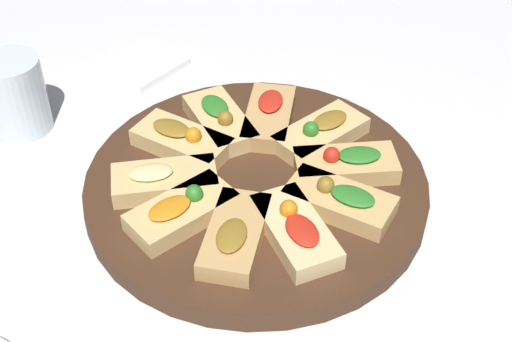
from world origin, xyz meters
TOP-DOWN VIEW (x-y plane):
  - ground_plane at (0.00, 0.00)m, footprint 3.00×3.00m
  - serving_board at (0.00, 0.00)m, footprint 0.40×0.40m
  - focaccia_slice_0 at (0.10, -0.02)m, footprint 0.13×0.08m
  - focaccia_slice_1 at (0.10, 0.04)m, footprint 0.13×0.10m
  - focaccia_slice_2 at (0.05, 0.09)m, footprint 0.11×0.13m
  - focaccia_slice_3 at (-0.01, 0.11)m, footprint 0.07×0.13m
  - focaccia_slice_4 at (-0.07, 0.08)m, footprint 0.12×0.13m
  - focaccia_slice_5 at (-0.10, 0.02)m, footprint 0.13×0.08m
  - focaccia_slice_6 at (-0.09, -0.05)m, footprint 0.13×0.10m
  - focaccia_slice_7 at (-0.05, -0.09)m, footprint 0.11×0.13m
  - focaccia_slice_8 at (0.01, -0.11)m, footprint 0.07×0.12m
  - focaccia_slice_9 at (0.08, -0.07)m, footprint 0.12×0.12m
  - water_glass at (0.08, -0.33)m, footprint 0.08×0.08m
  - napkin_stack at (-0.12, -0.29)m, footprint 0.11×0.09m

SIDE VIEW (x-z plane):
  - ground_plane at x=0.00m, z-range 0.00..0.00m
  - napkin_stack at x=-0.12m, z-range 0.00..0.01m
  - serving_board at x=0.00m, z-range 0.00..0.03m
  - focaccia_slice_1 at x=0.10m, z-range 0.02..0.05m
  - focaccia_slice_6 at x=-0.09m, z-range 0.02..0.05m
  - focaccia_slice_9 at x=0.08m, z-range 0.02..0.05m
  - focaccia_slice_0 at x=0.10m, z-range 0.02..0.06m
  - focaccia_slice_2 at x=0.05m, z-range 0.02..0.06m
  - focaccia_slice_3 at x=-0.01m, z-range 0.02..0.06m
  - focaccia_slice_4 at x=-0.07m, z-range 0.02..0.06m
  - focaccia_slice_5 at x=-0.10m, z-range 0.02..0.06m
  - focaccia_slice_7 at x=-0.05m, z-range 0.02..0.06m
  - focaccia_slice_8 at x=0.01m, z-range 0.02..0.06m
  - water_glass at x=0.08m, z-range 0.00..0.10m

